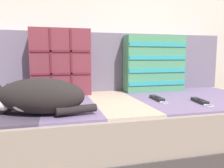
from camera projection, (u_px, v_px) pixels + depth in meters
ground_plane at (118, 165)px, 1.25m from camera, size 14.00×14.00×0.00m
couch at (113, 129)px, 1.32m from camera, size 1.96×0.89×0.36m
sofa_backrest at (101, 62)px, 1.64m from camera, size 1.92×0.14×0.42m
throw_pillow_quilted at (61, 62)px, 1.42m from camera, size 0.38×0.14×0.43m
throw_pillow_striped at (154, 64)px, 1.59m from camera, size 0.44×0.14×0.40m
sleeping_cat at (37, 97)px, 0.95m from camera, size 0.45×0.29×0.16m
game_remote_near at (200, 101)px, 1.19m from camera, size 0.07×0.19×0.02m
game_remote_far at (157, 99)px, 1.27m from camera, size 0.05×0.20×0.02m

